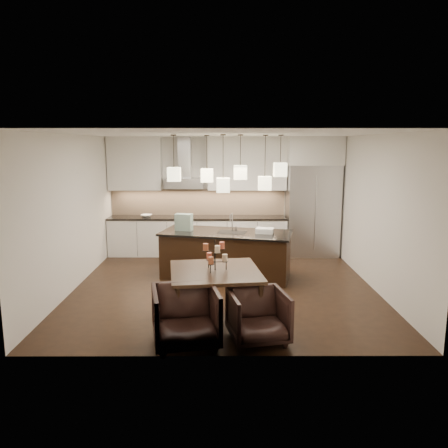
{
  "coord_description": "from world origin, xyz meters",
  "views": [
    {
      "loc": [
        -0.02,
        -7.84,
        2.61
      ],
      "look_at": [
        0.0,
        0.2,
        1.15
      ],
      "focal_mm": 35.0,
      "sensor_mm": 36.0,
      "label": 1
    }
  ],
  "objects_px": {
    "refrigerator": "(312,211)",
    "armchair_right": "(258,316)",
    "island_body": "(226,255)",
    "armchair_left": "(186,317)",
    "dining_table": "(215,295)"
  },
  "relations": [
    {
      "from": "armchair_right",
      "to": "island_body",
      "type": "bearing_deg",
      "value": 86.2
    },
    {
      "from": "dining_table",
      "to": "refrigerator",
      "type": "bearing_deg",
      "value": 53.35
    },
    {
      "from": "dining_table",
      "to": "armchair_left",
      "type": "distance_m",
      "value": 0.91
    },
    {
      "from": "refrigerator",
      "to": "armchair_right",
      "type": "bearing_deg",
      "value": -109.38
    },
    {
      "from": "island_body",
      "to": "armchair_left",
      "type": "height_order",
      "value": "island_body"
    },
    {
      "from": "armchair_right",
      "to": "armchair_left",
      "type": "bearing_deg",
      "value": 175.67
    },
    {
      "from": "refrigerator",
      "to": "armchair_right",
      "type": "height_order",
      "value": "refrigerator"
    },
    {
      "from": "island_body",
      "to": "armchair_right",
      "type": "bearing_deg",
      "value": -68.89
    },
    {
      "from": "refrigerator",
      "to": "armchair_left",
      "type": "bearing_deg",
      "value": -118.48
    },
    {
      "from": "refrigerator",
      "to": "armchair_left",
      "type": "xyz_separation_m",
      "value": [
        -2.61,
        -4.81,
        -0.68
      ]
    },
    {
      "from": "armchair_left",
      "to": "armchair_right",
      "type": "bearing_deg",
      "value": -4.21
    },
    {
      "from": "island_body",
      "to": "refrigerator",
      "type": "bearing_deg",
      "value": 53.57
    },
    {
      "from": "armchair_left",
      "to": "refrigerator",
      "type": "bearing_deg",
      "value": 50.03
    },
    {
      "from": "refrigerator",
      "to": "dining_table",
      "type": "relative_size",
      "value": 1.65
    },
    {
      "from": "island_body",
      "to": "armchair_left",
      "type": "xyz_separation_m",
      "value": [
        -0.56,
        -3.07,
        -0.04
      ]
    }
  ]
}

